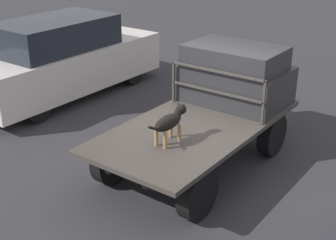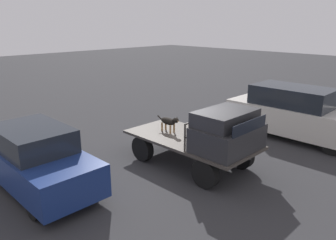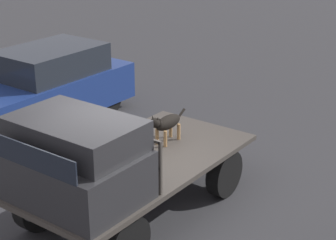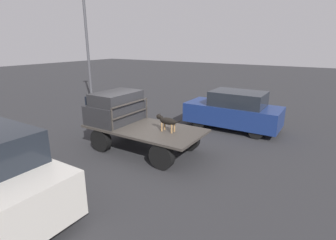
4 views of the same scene
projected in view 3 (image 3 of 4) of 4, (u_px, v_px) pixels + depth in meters
The scene contains 6 objects.
ground_plane at pixel (137, 210), 9.20m from camera, with size 80.00×80.00×0.00m, color #2D2D30.
flatbed_truck at pixel (136, 175), 8.97m from camera, with size 4.19×2.07×0.88m.
truck_cab at pixel (73, 161), 7.69m from camera, with size 1.37×1.95×1.13m.
truck_headboard at pixel (109, 143), 8.23m from camera, with size 0.04×1.95×0.81m.
dog at pixel (166, 123), 9.44m from camera, with size 0.97×0.23×0.59m.
parked_sedan at pixel (48, 87), 12.53m from camera, with size 4.10×1.73×1.71m.
Camera 3 is at (6.15, 5.17, 4.76)m, focal length 60.00 mm.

